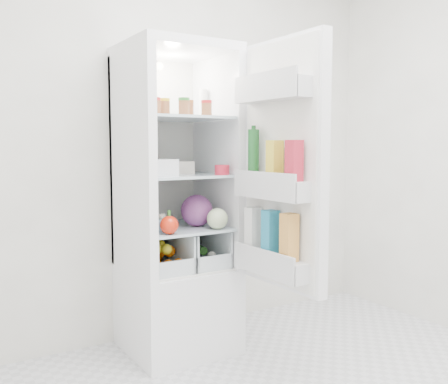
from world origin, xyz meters
TOP-DOWN VIEW (x-y plane):
  - room_walls at (0.00, 0.00)m, footprint 3.02×3.02m
  - refrigerator at (-0.20, 1.25)m, footprint 0.60×0.60m
  - shelf_low at (-0.20, 1.19)m, footprint 0.49×0.53m
  - shelf_mid at (-0.20, 1.19)m, footprint 0.49×0.53m
  - shelf_top at (-0.20, 1.19)m, footprint 0.49×0.53m
  - crisper_left at (-0.32, 1.19)m, footprint 0.23×0.46m
  - crisper_right at (-0.08, 1.19)m, footprint 0.23×0.46m
  - condiment_jars at (-0.24, 1.07)m, footprint 0.38×0.16m
  - squeeze_bottle at (0.01, 1.25)m, footprint 0.05×0.05m
  - tub_white at (-0.35, 1.08)m, footprint 0.14×0.14m
  - tub_cream at (-0.16, 1.22)m, footprint 0.14×0.14m
  - tin_red at (-0.02, 0.98)m, footprint 0.09×0.09m
  - foil_tray at (-0.32, 1.23)m, footprint 0.18×0.16m
  - red_cabbage at (-0.10, 1.13)m, footprint 0.19×0.19m
  - bell_pepper at (-0.36, 0.97)m, footprint 0.10×0.10m
  - mushroom_bowl at (-0.36, 1.11)m, footprint 0.15×0.15m
  - salad_bag at (-0.05, 0.97)m, footprint 0.12×0.12m
  - citrus_pile at (-0.32, 1.17)m, footprint 0.20×0.31m
  - veg_pile at (-0.07, 1.18)m, footprint 0.16×0.30m
  - fridge_door at (0.11, 0.61)m, footprint 0.18×0.60m

SIDE VIEW (x-z plane):
  - veg_pile at x=-0.07m, z-range 0.51..0.61m
  - citrus_pile at x=-0.32m, z-range 0.51..0.66m
  - crisper_left at x=-0.32m, z-range 0.50..0.72m
  - crisper_right at x=-0.08m, z-range 0.50..0.72m
  - refrigerator at x=-0.20m, z-range -0.23..1.57m
  - shelf_low at x=-0.20m, z-range 0.73..0.75m
  - mushroom_bowl at x=-0.36m, z-range 0.75..0.82m
  - bell_pepper at x=-0.36m, z-range 0.75..0.85m
  - salad_bag at x=-0.05m, z-range 0.75..0.87m
  - red_cabbage at x=-0.10m, z-range 0.75..0.93m
  - shelf_mid at x=-0.20m, z-range 1.04..1.06m
  - foil_tray at x=-0.32m, z-range 1.06..1.10m
  - tin_red at x=-0.02m, z-range 1.06..1.11m
  - fridge_door at x=0.11m, z-range 0.44..1.74m
  - tub_cream at x=-0.16m, z-range 1.06..1.13m
  - tub_white at x=-0.35m, z-range 1.06..1.15m
  - shelf_top at x=-0.20m, z-range 1.37..1.39m
  - condiment_jars at x=-0.24m, z-range 1.39..1.47m
  - squeeze_bottle at x=0.01m, z-range 1.39..1.57m
  - room_walls at x=0.00m, z-range 0.29..2.90m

